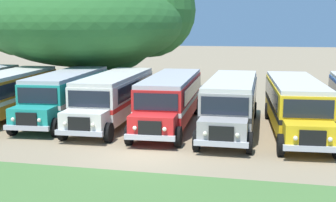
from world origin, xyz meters
TOP-DOWN VIEW (x-y plane):
  - ground_plane at (0.00, 0.00)m, footprint 220.00×220.00m
  - parked_bus_slot_1 at (-10.57, 6.29)m, footprint 3.49×10.96m
  - parked_bus_slot_2 at (-6.90, 7.02)m, footprint 3.42×10.95m
  - parked_bus_slot_3 at (-3.62, 6.58)m, footprint 3.04×10.89m
  - parked_bus_slot_4 at (-0.15, 6.49)m, footprint 3.14×10.90m
  - parked_bus_slot_5 at (3.41, 6.12)m, footprint 2.78×10.85m
  - parked_bus_slot_6 at (6.85, 6.17)m, footprint 3.39×10.95m
  - broad_shade_tree at (-9.28, 17.52)m, footprint 17.49×18.53m

SIDE VIEW (x-z plane):
  - ground_plane at x=0.00m, z-range 0.00..0.00m
  - parked_bus_slot_1 at x=-10.57m, z-range 0.17..2.99m
  - parked_bus_slot_2 at x=-6.90m, z-range 0.17..2.99m
  - parked_bus_slot_3 at x=-3.62m, z-range 0.17..2.99m
  - parked_bus_slot_4 at x=-0.15m, z-range 0.17..2.99m
  - parked_bus_slot_5 at x=3.41m, z-range 0.17..2.99m
  - parked_bus_slot_6 at x=6.85m, z-range 0.17..2.99m
  - broad_shade_tree at x=-9.28m, z-range 0.74..11.78m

